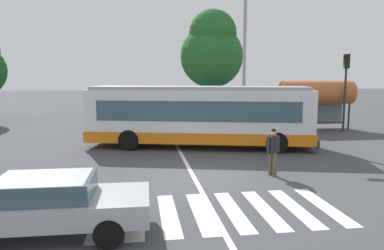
{
  "coord_description": "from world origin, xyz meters",
  "views": [
    {
      "loc": [
        -2.09,
        -12.47,
        3.6
      ],
      "look_at": [
        0.35,
        4.38,
        1.3
      ],
      "focal_mm": 34.47,
      "sensor_mm": 36.0,
      "label": 1
    }
  ],
  "objects": [
    {
      "name": "city_transit_bus",
      "position": [
        0.9,
        5.64,
        1.59
      ],
      "size": [
        11.48,
        5.17,
        3.06
      ],
      "color": "black",
      "rests_on": "ground_plane"
    },
    {
      "name": "pedestrian_crossing_street",
      "position": [
        2.65,
        -0.05,
        0.97
      ],
      "size": [
        0.53,
        0.41,
        1.72
      ],
      "color": "brown",
      "rests_on": "ground_plane"
    },
    {
      "name": "background_tree_right",
      "position": [
        3.93,
        17.69,
        5.68
      ],
      "size": [
        5.17,
        5.17,
        8.91
      ],
      "color": "brown",
      "rests_on": "ground_plane"
    },
    {
      "name": "crosswalk_painted_stripes",
      "position": [
        -0.07,
        -3.27,
        0.0
      ],
      "size": [
        6.5,
        3.04,
        0.01
      ],
      "color": "silver",
      "rests_on": "ground_plane"
    },
    {
      "name": "ground_plane",
      "position": [
        0.0,
        0.0,
        0.0
      ],
      "size": [
        160.0,
        160.0,
        0.0
      ],
      "primitive_type": "plane",
      "color": "#424449"
    },
    {
      "name": "bus_stop_shelter",
      "position": [
        9.54,
        10.43,
        2.42
      ],
      "size": [
        4.85,
        1.54,
        3.25
      ],
      "color": "#28282B",
      "rests_on": "ground_plane"
    },
    {
      "name": "twin_arm_street_lamp",
      "position": [
        4.69,
        10.81,
        6.21
      ],
      "size": [
        5.23,
        0.32,
        10.17
      ],
      "color": "#939399",
      "rests_on": "ground_plane"
    },
    {
      "name": "parked_car_teal",
      "position": [
        1.08,
        16.36,
        0.77
      ],
      "size": [
        1.99,
        4.56,
        1.35
      ],
      "color": "black",
      "rests_on": "ground_plane"
    },
    {
      "name": "parked_car_red",
      "position": [
        -1.8,
        17.0,
        0.77
      ],
      "size": [
        2.18,
        4.63,
        1.35
      ],
      "color": "black",
      "rests_on": "ground_plane"
    },
    {
      "name": "parked_car_silver",
      "position": [
        -4.38,
        16.32,
        0.77
      ],
      "size": [
        2.06,
        4.59,
        1.35
      ],
      "color": "black",
      "rests_on": "ground_plane"
    },
    {
      "name": "traffic_light_far_corner",
      "position": [
        10.98,
        9.49,
        3.3
      ],
      "size": [
        0.33,
        0.32,
        4.93
      ],
      "color": "#28282B",
      "rests_on": "ground_plane"
    },
    {
      "name": "lane_center_line",
      "position": [
        -0.2,
        2.0,
        0.0
      ],
      "size": [
        0.16,
        24.0,
        0.01
      ],
      "primitive_type": "cube",
      "color": "silver",
      "rests_on": "ground_plane"
    },
    {
      "name": "parked_car_blue",
      "position": [
        3.7,
        16.92,
        0.77
      ],
      "size": [
        2.03,
        4.58,
        1.35
      ],
      "color": "black",
      "rests_on": "ground_plane"
    },
    {
      "name": "foreground_sedan",
      "position": [
        -4.17,
        -4.12,
        0.77
      ],
      "size": [
        4.53,
        1.94,
        1.35
      ],
      "color": "black",
      "rests_on": "ground_plane"
    }
  ]
}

